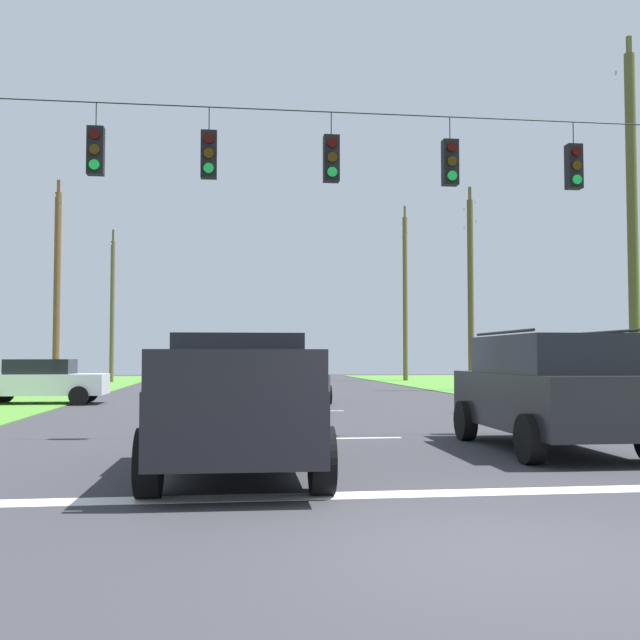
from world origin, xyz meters
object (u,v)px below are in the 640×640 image
distant_car_far_parked (41,381)px  utility_pole_distant_right (57,289)px  suv_black (549,389)px  utility_pole_distant_left (112,308)px  pickup_truck (238,402)px  utility_pole_far_right (471,289)px  utility_pole_mid_right (633,227)px  overhead_signal_span (333,234)px  utility_pole_near_left (405,294)px  distant_car_crossing_white (601,381)px  distant_car_oncoming (299,379)px

distant_car_far_parked → utility_pole_distant_right: bearing=98.0°
suv_black → utility_pole_distant_left: size_ratio=0.51×
pickup_truck → utility_pole_far_right: size_ratio=0.56×
distant_car_far_parked → utility_pole_mid_right: 19.40m
overhead_signal_span → utility_pole_mid_right: size_ratio=1.50×
pickup_truck → utility_pole_far_right: utility_pole_far_right is taller
distant_car_far_parked → utility_pole_near_left: 28.58m
suv_black → utility_pole_distant_left: utility_pole_distant_left is taller
pickup_truck → utility_pole_distant_left: bearing=101.0°
utility_pole_far_right → utility_pole_near_left: utility_pole_near_left is taller
utility_pole_mid_right → utility_pole_distant_right: (-18.63, 12.51, -0.90)m
utility_pole_mid_right → utility_pole_distant_right: bearing=146.1°
distant_car_far_parked → utility_pole_distant_right: 7.21m
distant_car_crossing_white → distant_car_far_parked: same height
distant_car_far_parked → utility_pole_distant_right: (-0.86, 6.17, 3.64)m
distant_car_far_parked → utility_pole_mid_right: (17.76, -6.35, 4.54)m
suv_black → distant_car_oncoming: (-2.96, 14.28, -0.27)m
distant_car_crossing_white → distant_car_far_parked: size_ratio=1.03×
utility_pole_near_left → utility_pole_mid_right: bearing=-90.3°
utility_pole_far_right → utility_pole_near_left: 14.04m
distant_car_oncoming → utility_pole_mid_right: bearing=-36.6°
overhead_signal_span → suv_black: size_ratio=3.38×
utility_pole_far_right → utility_pole_near_left: bearing=89.0°
suv_black → utility_pole_near_left: size_ratio=0.42×
pickup_truck → utility_pole_distant_right: (-7.24, 21.80, 3.47)m
utility_pole_near_left → distant_car_oncoming: bearing=-113.0°
distant_car_crossing_white → distant_car_oncoming: (-9.70, 3.26, 0.00)m
overhead_signal_span → suv_black: 5.22m
distant_car_oncoming → utility_pole_distant_right: 11.87m
pickup_truck → utility_pole_mid_right: utility_pole_mid_right is taller
utility_pole_distant_left → overhead_signal_span: bearing=-74.3°
overhead_signal_span → distant_car_crossing_white: overhead_signal_span is taller
utility_pole_near_left → utility_pole_distant_right: utility_pole_near_left is taller
overhead_signal_span → distant_car_far_parked: size_ratio=3.80×
utility_pole_far_right → utility_pole_distant_right: size_ratio=1.06×
distant_car_oncoming → utility_pole_far_right: size_ratio=0.45×
distant_car_oncoming → utility_pole_distant_right: size_ratio=0.48×
distant_car_crossing_white → utility_pole_distant_left: utility_pole_distant_left is taller
distant_car_crossing_white → utility_pole_distant_left: (-19.28, 24.02, 3.80)m
suv_black → distant_car_crossing_white: bearing=58.6°
utility_pole_distant_right → pickup_truck: bearing=-71.6°
pickup_truck → distant_car_crossing_white: bearing=46.3°
distant_car_crossing_white → utility_pole_distant_right: utility_pole_distant_right is taller
utility_pole_near_left → utility_pole_far_right: bearing=-91.0°
suv_black → utility_pole_near_left: utility_pole_near_left is taller
suv_black → utility_pole_far_right: utility_pole_far_right is taller
utility_pole_near_left → distant_car_crossing_white: bearing=-88.6°
utility_pole_distant_right → utility_pole_far_right: bearing=4.8°
utility_pole_far_right → suv_black: bearing=-105.2°
utility_pole_distant_left → distant_car_far_parked: bearing=-87.9°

